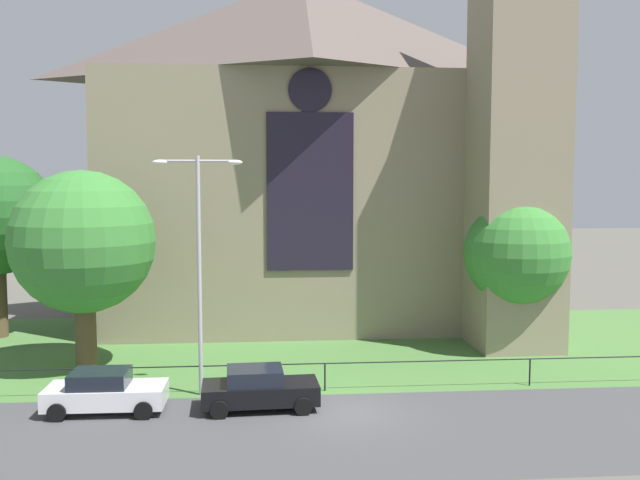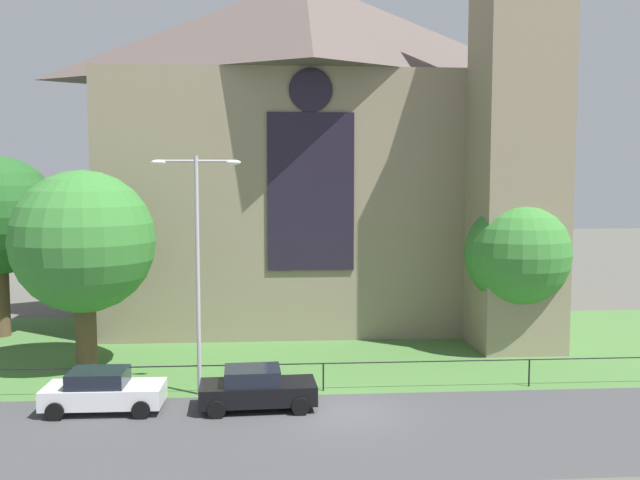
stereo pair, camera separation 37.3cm
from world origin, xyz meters
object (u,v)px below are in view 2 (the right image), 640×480
object	(u,v)px
tree_left_near	(83,242)
parked_car_black	(257,388)
parked_car_white	(103,391)
streetlamp_near	(197,247)
church_building	(319,146)
tree_right_near	(517,254)

from	to	relation	value
tree_left_near	parked_car_black	size ratio (longest dim) A/B	2.04
parked_car_white	parked_car_black	xyz separation A→B (m)	(5.51, -0.10, 0.00)
tree_left_near	streetlamp_near	bearing A→B (deg)	-37.32
tree_left_near	parked_car_white	bearing A→B (deg)	-70.22
tree_left_near	streetlamp_near	distance (m)	6.72
church_building	tree_right_near	world-z (taller)	church_building
tree_left_near	parked_car_black	xyz separation A→B (m)	(7.60, -5.90, -4.85)
tree_left_near	tree_right_near	bearing A→B (deg)	4.50
church_building	parked_car_black	distance (m)	18.74
tree_left_near	streetlamp_near	world-z (taller)	streetlamp_near
streetlamp_near	parked_car_black	distance (m)	5.81
streetlamp_near	parked_car_black	size ratio (longest dim) A/B	2.15
parked_car_white	parked_car_black	distance (m)	5.51
tree_right_near	parked_car_white	xyz separation A→B (m)	(-17.85, -7.37, -4.03)
church_building	parked_car_white	world-z (taller)	church_building
streetlamp_near	parked_car_white	bearing A→B (deg)	-152.13
parked_car_white	tree_right_near	bearing A→B (deg)	23.13
streetlamp_near	parked_car_white	size ratio (longest dim) A/B	2.18
tree_left_near	tree_right_near	xyz separation A→B (m)	(19.94, 1.57, -0.83)
church_building	tree_left_near	bearing A→B (deg)	-137.92
tree_right_near	streetlamp_near	size ratio (longest dim) A/B	0.79
tree_left_near	streetlamp_near	xyz separation A→B (m)	(5.34, -4.07, 0.18)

